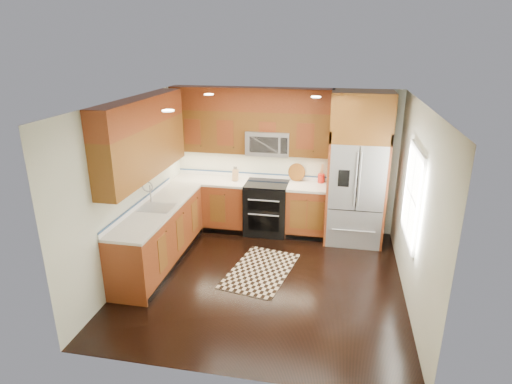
% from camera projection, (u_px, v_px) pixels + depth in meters
% --- Properties ---
extents(ground, '(4.00, 4.00, 0.00)m').
position_uv_depth(ground, '(264.00, 279.00, 6.36)').
color(ground, black).
rests_on(ground, ground).
extents(wall_back, '(4.00, 0.02, 2.60)m').
position_uv_depth(wall_back, '(284.00, 160.00, 7.77)').
color(wall_back, silver).
rests_on(wall_back, ground).
extents(wall_left, '(0.02, 4.00, 2.60)m').
position_uv_depth(wall_left, '(131.00, 188.00, 6.29)').
color(wall_left, silver).
rests_on(wall_left, ground).
extents(wall_right, '(0.02, 4.00, 2.60)m').
position_uv_depth(wall_right, '(416.00, 208.00, 5.56)').
color(wall_right, silver).
rests_on(wall_right, ground).
extents(window, '(0.04, 1.10, 1.30)m').
position_uv_depth(window, '(412.00, 195.00, 5.72)').
color(window, white).
rests_on(window, ground).
extents(base_cabinets, '(2.85, 3.00, 0.90)m').
position_uv_depth(base_cabinets, '(202.00, 221.00, 7.27)').
color(base_cabinets, brown).
rests_on(base_cabinets, ground).
extents(countertop, '(2.86, 3.01, 0.04)m').
position_uv_depth(countertop, '(211.00, 194.00, 7.19)').
color(countertop, beige).
rests_on(countertop, base_cabinets).
extents(upper_cabinets, '(2.85, 3.00, 1.15)m').
position_uv_depth(upper_cabinets, '(206.00, 128.00, 6.90)').
color(upper_cabinets, brown).
rests_on(upper_cabinets, ground).
extents(range, '(0.76, 0.67, 0.95)m').
position_uv_depth(range, '(267.00, 208.00, 7.79)').
color(range, black).
rests_on(range, ground).
extents(microwave, '(0.76, 0.40, 0.42)m').
position_uv_depth(microwave, '(268.00, 143.00, 7.51)').
color(microwave, '#B2B2B7').
rests_on(microwave, ground).
extents(refrigerator, '(0.98, 0.75, 2.60)m').
position_uv_depth(refrigerator, '(357.00, 169.00, 7.20)').
color(refrigerator, '#B2B2B7').
rests_on(refrigerator, ground).
extents(sink_faucet, '(0.54, 0.44, 0.37)m').
position_uv_depth(sink_faucet, '(156.00, 204.00, 6.55)').
color(sink_faucet, '#B2B2B7').
rests_on(sink_faucet, countertop).
extents(rug, '(1.10, 1.55, 0.01)m').
position_uv_depth(rug, '(261.00, 270.00, 6.60)').
color(rug, black).
rests_on(rug, ground).
extents(knife_block, '(0.10, 0.14, 0.26)m').
position_uv_depth(knife_block, '(235.00, 175.00, 7.78)').
color(knife_block, tan).
rests_on(knife_block, countertop).
extents(utensil_crock, '(0.16, 0.16, 0.34)m').
position_uv_depth(utensil_crock, '(321.00, 176.00, 7.65)').
color(utensil_crock, red).
rests_on(utensil_crock, countertop).
extents(cutting_board, '(0.42, 0.42, 0.02)m').
position_uv_depth(cutting_board, '(296.00, 180.00, 7.79)').
color(cutting_board, brown).
rests_on(cutting_board, countertop).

